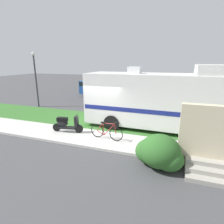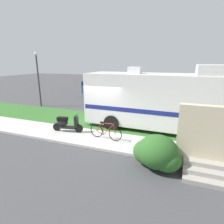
# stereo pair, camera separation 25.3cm
# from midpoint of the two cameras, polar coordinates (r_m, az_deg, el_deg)

# --- Properties ---
(ground_plane) EXTENTS (80.00, 80.00, 0.00)m
(ground_plane) POSITION_cam_midpoint_polar(r_m,az_deg,el_deg) (10.54, -3.56, -5.81)
(ground_plane) COLOR #424244
(sidewalk) EXTENTS (24.00, 2.00, 0.12)m
(sidewalk) POSITION_cam_midpoint_polar(r_m,az_deg,el_deg) (9.52, -6.54, -7.91)
(sidewalk) COLOR beige
(sidewalk) RESTS_ON ground
(grass_strip) EXTENTS (24.00, 3.40, 0.08)m
(grass_strip) POSITION_cam_midpoint_polar(r_m,az_deg,el_deg) (11.83, -0.59, -3.16)
(grass_strip) COLOR #336628
(grass_strip) RESTS_ON ground
(motorhome_rv) EXTENTS (7.70, 2.63, 3.67)m
(motorhome_rv) POSITION_cam_midpoint_polar(r_m,az_deg,el_deg) (10.63, 14.10, 3.76)
(motorhome_rv) COLOR silver
(motorhome_rv) RESTS_ON ground
(scooter) EXTENTS (1.70, 0.59, 0.97)m
(scooter) POSITION_cam_midpoint_polar(r_m,az_deg,el_deg) (10.21, -13.32, -3.49)
(scooter) COLOR black
(scooter) RESTS_ON ground
(bicycle) EXTENTS (1.73, 0.52, 0.90)m
(bicycle) POSITION_cam_midpoint_polar(r_m,az_deg,el_deg) (9.01, -1.19, -6.11)
(bicycle) COLOR black
(bicycle) RESTS_ON ground
(pickup_truck_near) EXTENTS (5.32, 2.13, 1.79)m
(pickup_truck_near) POSITION_cam_midpoint_polar(r_m,az_deg,el_deg) (15.93, 31.99, 2.77)
(pickup_truck_near) COLOR silver
(pickup_truck_near) RESTS_ON ground
(pickup_truck_far) EXTENTS (5.16, 2.27, 1.70)m
(pickup_truck_far) POSITION_cam_midpoint_polar(r_m,az_deg,el_deg) (20.79, -2.95, 7.47)
(pickup_truck_far) COLOR #1E478C
(pickup_truck_far) RESTS_ON ground
(porch_steps) EXTENTS (2.00, 1.26, 2.40)m
(porch_steps) POSITION_cam_midpoint_polar(r_m,az_deg,el_deg) (7.33, 28.19, -9.45)
(porch_steps) COLOR #9E998E
(porch_steps) RESTS_ON ground
(bush_by_porch) EXTENTS (1.78, 1.34, 1.26)m
(bush_by_porch) POSITION_cam_midpoint_polar(r_m,az_deg,el_deg) (7.06, 14.76, -12.32)
(bush_by_porch) COLOR #2D6026
(bush_by_porch) RESTS_ON ground
(bottle_green) EXTENTS (0.07, 0.07, 0.29)m
(bottle_green) POSITION_cam_midpoint_polar(r_m,az_deg,el_deg) (9.10, 24.22, -9.14)
(bottle_green) COLOR #B2B2B7
(bottle_green) RESTS_ON ground
(street_lamp_post) EXTENTS (0.28, 0.28, 4.55)m
(street_lamp_post) POSITION_cam_midpoint_polar(r_m,az_deg,el_deg) (16.89, -21.64, 10.77)
(street_lamp_post) COLOR #333338
(street_lamp_post) RESTS_ON ground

